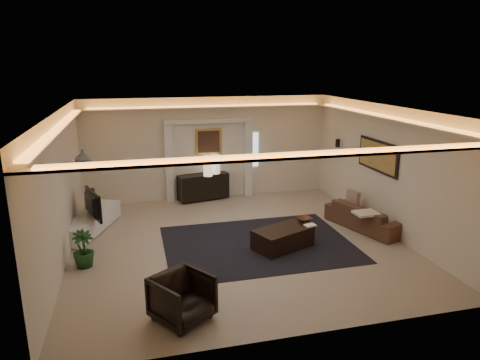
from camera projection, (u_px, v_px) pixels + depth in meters
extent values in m
plane|color=tan|center=(238.00, 242.00, 9.52)|extent=(7.00, 7.00, 0.00)
plane|color=white|center=(238.00, 109.00, 8.77)|extent=(7.00, 7.00, 0.00)
plane|color=beige|center=(209.00, 148.00, 12.42)|extent=(7.00, 0.00, 7.00)
plane|color=beige|center=(300.00, 243.00, 5.87)|extent=(7.00, 0.00, 7.00)
plane|color=beige|center=(61.00, 190.00, 8.32)|extent=(0.00, 7.00, 7.00)
plane|color=beige|center=(385.00, 169.00, 9.97)|extent=(0.00, 7.00, 7.00)
cube|color=silver|center=(238.00, 123.00, 8.84)|extent=(7.00, 7.00, 0.04)
cube|color=white|center=(254.00, 150.00, 12.75)|extent=(0.25, 0.03, 1.00)
cube|color=black|center=(258.00, 244.00, 9.43)|extent=(4.00, 3.00, 0.01)
cube|color=silver|center=(169.00, 163.00, 12.15)|extent=(0.22, 0.20, 2.20)
cube|color=silver|center=(248.00, 159.00, 12.69)|extent=(0.22, 0.20, 2.20)
cube|color=silver|center=(209.00, 121.00, 12.12)|extent=(2.52, 0.20, 0.12)
cube|color=tan|center=(209.00, 142.00, 12.34)|extent=(0.74, 0.04, 0.74)
cube|color=#4C2D1E|center=(209.00, 142.00, 12.32)|extent=(0.62, 0.02, 0.62)
cube|color=black|center=(378.00, 156.00, 10.18)|extent=(0.04, 1.64, 0.74)
cube|color=tan|center=(377.00, 156.00, 10.17)|extent=(0.02, 1.50, 0.62)
cylinder|color=black|center=(338.00, 143.00, 11.94)|extent=(0.12, 0.12, 0.22)
cube|color=silver|center=(72.00, 164.00, 9.59)|extent=(0.10, 0.55, 0.04)
cube|color=black|center=(203.00, 186.00, 12.41)|extent=(1.50, 0.76, 0.72)
cylinder|color=beige|center=(208.00, 164.00, 12.05)|extent=(0.29, 0.29, 0.57)
cylinder|color=beige|center=(216.00, 162.00, 12.32)|extent=(0.30, 0.30, 0.55)
cube|color=white|center=(91.00, 222.00, 10.11)|extent=(1.29, 2.22, 0.41)
imported|color=black|center=(88.00, 204.00, 9.70)|extent=(1.06, 0.49, 0.62)
cylinder|color=#2F1E12|center=(92.00, 197.00, 10.58)|extent=(0.20, 0.20, 0.43)
imported|color=slate|center=(83.00, 158.00, 9.25)|extent=(0.46, 0.46, 0.36)
imported|color=#163C17|center=(83.00, 249.00, 8.29)|extent=(0.57, 0.57, 0.73)
imported|color=brown|center=(366.00, 217.00, 10.28)|extent=(2.13, 1.36, 0.58)
cube|color=white|center=(366.00, 213.00, 9.73)|extent=(0.52, 0.43, 0.06)
cube|color=tan|center=(353.00, 198.00, 10.82)|extent=(0.21, 0.41, 0.39)
cube|color=black|center=(283.00, 239.00, 9.19)|extent=(1.40, 1.10, 0.46)
imported|color=#49291B|center=(305.00, 220.00, 9.57)|extent=(0.35, 0.35, 0.08)
cube|color=white|center=(310.00, 226.00, 9.29)|extent=(0.27, 0.22, 0.03)
imported|color=black|center=(182.00, 298.00, 6.56)|extent=(1.10, 1.10, 0.73)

